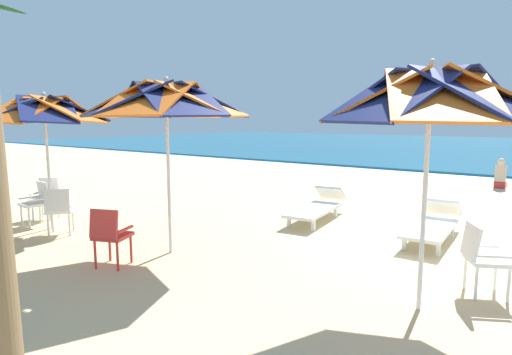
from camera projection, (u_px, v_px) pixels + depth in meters
ground_plane at (460, 262)px, 6.18m from camera, size 80.00×80.00×0.00m
beach_umbrella_0 at (430, 99)px, 4.33m from camera, size 2.37×2.37×2.71m
plastic_chair_0 at (482, 255)px, 4.96m from camera, size 0.62×0.60×0.87m
beach_umbrella_1 at (166, 102)px, 6.31m from camera, size 2.53×2.53×2.73m
plastic_chair_1 at (110, 233)px, 5.90m from camera, size 0.57×0.59×0.87m
beach_umbrella_2 at (44, 111)px, 7.79m from camera, size 2.36×2.36×2.60m
plastic_chair_2 at (59, 208)px, 7.58m from camera, size 0.63×0.63×0.87m
plastic_chair_3 at (37, 201)px, 8.28m from camera, size 0.47×0.49×0.87m
plastic_chair_4 at (47, 195)px, 8.85m from camera, size 0.61×0.62×0.87m
sun_lounger_1 at (433, 224)px, 7.28m from camera, size 0.71×2.17×0.62m
sun_lounger_2 at (317, 207)px, 8.75m from camera, size 0.87×2.20×0.62m
beachgoer_seated at (501, 178)px, 12.90m from camera, size 0.30×0.93×0.92m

